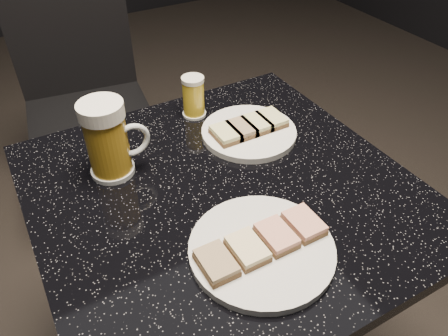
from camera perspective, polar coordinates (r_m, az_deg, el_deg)
The scene contains 8 objects.
plate_large at distance 0.73m, azimuth 4.93°, elevation -10.49°, with size 0.24×0.24×0.01m, color silver.
plate_small at distance 0.97m, azimuth 3.26°, elevation 4.67°, with size 0.21×0.21×0.01m, color white.
table at distance 1.02m, azimuth 0.00°, elevation -12.80°, with size 0.70×0.70×0.75m.
beer_mug at distance 0.86m, azimuth -14.90°, elevation 3.64°, with size 0.12×0.09×0.16m.
beer_tumbler at distance 1.02m, azimuth -4.00°, elevation 9.27°, with size 0.06×0.06×0.10m.
chair at distance 1.69m, azimuth -17.64°, elevation 8.81°, with size 0.48×0.48×0.88m.
canapes_on_plate_large at distance 0.72m, azimuth 5.00°, elevation -9.65°, with size 0.22×0.07×0.02m.
canapes_on_plate_small at distance 0.97m, azimuth 3.29°, elevation 5.47°, with size 0.17×0.07×0.02m.
Camera 1 is at (-0.31, -0.54, 1.31)m, focal length 35.00 mm.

